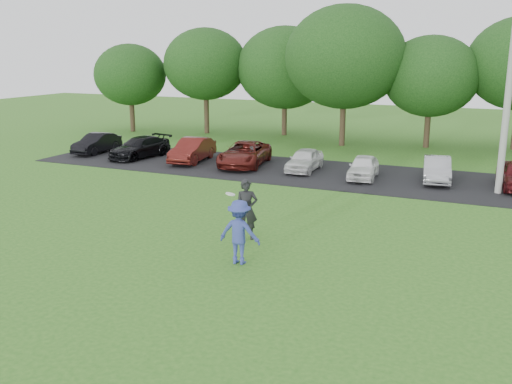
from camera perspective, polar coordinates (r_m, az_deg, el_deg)
ground at (r=16.49m, az=-4.94°, el=-7.11°), size 100.00×100.00×0.00m
parking_lot at (r=28.11m, az=7.83°, el=1.77°), size 32.00×6.50×0.03m
utility_pole at (r=25.59m, az=24.20°, el=11.67°), size 0.28×0.28×10.80m
frisbee_player at (r=16.14m, az=-1.67°, el=-4.02°), size 1.25×0.77×2.10m
camera_bystander at (r=18.18m, az=-0.96°, el=-1.76°), size 0.84×0.72×1.97m
parked_cars at (r=28.30m, az=6.28°, el=3.15°), size 30.18×4.74×1.26m
tree_row at (r=36.71m, az=14.75°, el=12.02°), size 42.39×9.85×8.64m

